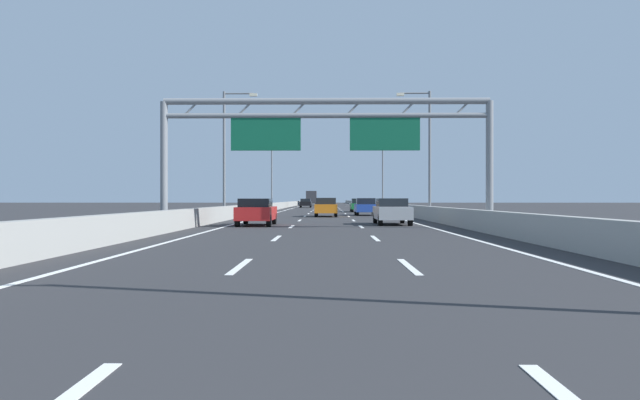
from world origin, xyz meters
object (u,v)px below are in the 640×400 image
streetlamp_left_far (273,170)px  green_car (358,205)px  streetlamp_right_mid (427,146)px  orange_car (326,207)px  streetlamp_right_far (381,170)px  sign_gantry (326,130)px  blue_car (366,207)px  streetlamp_left_mid (227,146)px  black_car (306,203)px  red_car (256,211)px  box_truck (312,198)px  silver_car (392,211)px

streetlamp_left_far → green_car: streetlamp_left_far is taller
streetlamp_right_mid → orange_car: 9.73m
streetlamp_right_mid → streetlamp_right_far: 37.87m
streetlamp_right_mid → sign_gantry: bearing=-115.7°
streetlamp_left_far → green_car: bearing=-56.2°
streetlamp_right_mid → blue_car: size_ratio=2.16×
streetlamp_left_mid → black_car: size_ratio=2.11×
streetlamp_right_mid → streetlamp_right_far: (0.00, 37.87, 0.00)m
black_car → blue_car: blue_car is taller
black_car → blue_car: 46.78m
streetlamp_right_far → red_car: streetlamp_right_far is taller
orange_car → green_car: (3.56, 17.43, -0.03)m
streetlamp_right_far → box_truck: (-11.10, 53.84, -3.66)m
streetlamp_right_mid → black_car: 55.29m
green_car → silver_car: size_ratio=1.04×
red_car → silver_car: bearing=10.6°
blue_car → green_car: bearing=89.6°
red_car → green_car: bearing=77.9°
orange_car → streetlamp_left_mid: bearing=-151.1°
red_car → box_truck: box_truck is taller
streetlamp_right_far → orange_car: bearing=-102.6°
streetlamp_left_mid → streetlamp_left_far: same height
streetlamp_left_far → streetlamp_right_far: size_ratio=1.00×
sign_gantry → streetlamp_left_mid: streetlamp_left_mid is taller
streetlamp_right_mid → silver_car: 12.48m
orange_car → red_car: orange_car is taller
blue_car → streetlamp_left_far: bearing=109.8°
orange_car → silver_car: orange_car is taller
red_car → black_car: (0.20, 66.32, -0.01)m
streetlamp_left_mid → streetlamp_left_far: size_ratio=1.00×
red_car → streetlamp_left_far: bearing=94.2°
blue_car → silver_car: bearing=-89.1°
streetlamp_right_mid → orange_car: bearing=151.5°
sign_gantry → blue_car: size_ratio=3.68×
streetlamp_right_mid → streetlamp_right_far: same height
streetlamp_left_mid → green_car: size_ratio=2.04×
box_truck → silver_car: bearing=-85.9°
streetlamp_left_mid → streetlamp_right_far: (14.93, 37.87, 0.00)m
blue_car → silver_car: size_ratio=0.98×
streetlamp_left_mid → streetlamp_right_mid: (14.93, 0.00, 0.00)m
orange_car → black_car: orange_car is taller
streetlamp_right_far → green_car: 17.45m
streetlamp_right_mid → red_car: 17.34m
streetlamp_right_far → sign_gantry: bearing=-98.0°
sign_gantry → green_car: size_ratio=3.47×
orange_car → streetlamp_right_mid: bearing=-28.5°
streetlamp_left_far → box_truck: streetlamp_left_far is taller
green_car → orange_car: bearing=-101.5°
streetlamp_right_far → red_car: (-11.25, -50.23, -4.63)m
streetlamp_left_mid → orange_car: streetlamp_left_mid is taller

